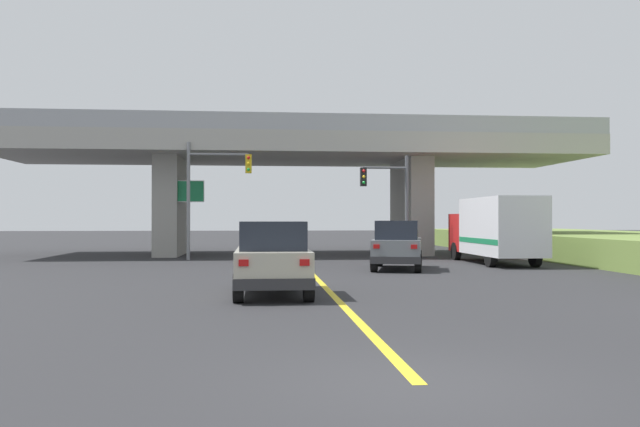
% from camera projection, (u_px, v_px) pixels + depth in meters
% --- Properties ---
extents(ground, '(160.00, 160.00, 0.00)m').
position_uv_depth(ground, '(293.00, 254.00, 38.42)').
color(ground, '#2B2B2D').
extents(overpass_bridge, '(33.99, 9.73, 7.63)m').
position_uv_depth(overpass_bridge, '(293.00, 160.00, 38.47)').
color(overpass_bridge, '#A8A59E').
rests_on(overpass_bridge, ground).
extents(lane_divider_stripe, '(0.20, 27.39, 0.01)m').
position_uv_depth(lane_divider_stripe, '(319.00, 281.00, 21.75)').
color(lane_divider_stripe, yellow).
rests_on(lane_divider_stripe, ground).
extents(suv_lead, '(2.02, 4.53, 2.02)m').
position_uv_depth(suv_lead, '(272.00, 258.00, 17.77)').
color(suv_lead, '#B7B29E').
rests_on(suv_lead, ground).
extents(suv_crossing, '(2.95, 4.63, 2.02)m').
position_uv_depth(suv_crossing, '(397.00, 245.00, 26.81)').
color(suv_crossing, slate).
rests_on(suv_crossing, ground).
extents(box_truck, '(2.33, 7.29, 3.07)m').
position_uv_depth(box_truck, '(496.00, 229.00, 30.20)').
color(box_truck, red).
rests_on(box_truck, ground).
extents(traffic_signal_nearside, '(2.52, 0.36, 5.37)m').
position_uv_depth(traffic_signal_nearside, '(391.00, 194.00, 33.48)').
color(traffic_signal_nearside, '#56595E').
rests_on(traffic_signal_nearside, ground).
extents(traffic_signal_farside, '(3.29, 0.36, 6.01)m').
position_uv_depth(traffic_signal_farside, '(209.00, 184.00, 33.09)').
color(traffic_signal_farside, slate).
rests_on(traffic_signal_farside, ground).
extents(highway_sign, '(1.69, 0.17, 4.36)m').
position_uv_depth(highway_sign, '(189.00, 198.00, 35.35)').
color(highway_sign, '#56595E').
rests_on(highway_sign, ground).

